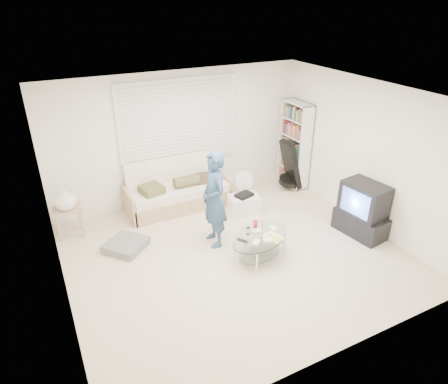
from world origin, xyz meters
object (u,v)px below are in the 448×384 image
bookshelf (294,145)px  coffee_table (260,240)px  futon_sofa (178,192)px  tv_unit (362,210)px

bookshelf → coffee_table: bearing=-135.6°
futon_sofa → bookshelf: bearing=-3.5°
futon_sofa → coffee_table: (0.54, -2.13, 0.01)m
coffee_table → bookshelf: bearing=44.4°
tv_unit → coffee_table: bearing=174.6°
tv_unit → coffee_table: size_ratio=0.75×
bookshelf → tv_unit: (-0.13, -2.15, -0.43)m
bookshelf → coffee_table: 2.88m
futon_sofa → tv_unit: bearing=-43.6°
bookshelf → coffee_table: (-2.02, -1.98, -0.56)m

